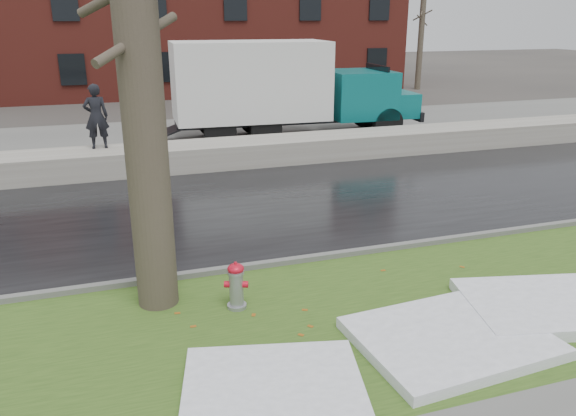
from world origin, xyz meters
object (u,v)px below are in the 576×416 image
object	(u,v)px
fire_hydrant	(236,283)
worker	(96,116)
tree	(138,45)
box_truck	(280,88)

from	to	relation	value
fire_hydrant	worker	world-z (taller)	worker
tree	worker	distance (m)	9.11
box_truck	worker	size ratio (longest dim) A/B	5.78
fire_hydrant	worker	bearing A→B (deg)	121.11
tree	box_truck	distance (m)	13.51
fire_hydrant	box_truck	distance (m)	13.48
fire_hydrant	box_truck	bearing A→B (deg)	89.00
fire_hydrant	box_truck	size ratio (longest dim) A/B	0.07
box_truck	tree	bearing A→B (deg)	-113.21
tree	box_truck	xyz separation A→B (m)	(5.83, 11.99, -2.15)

